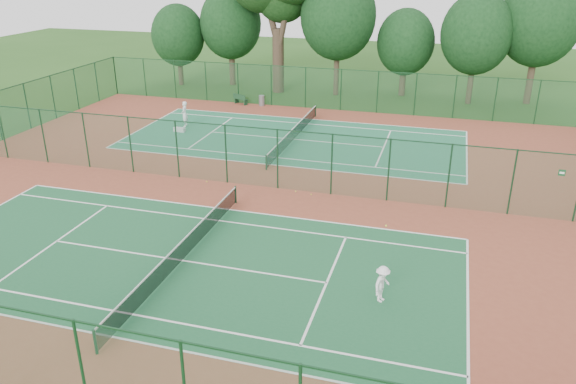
% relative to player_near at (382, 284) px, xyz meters
% --- Properties ---
extents(ground, '(120.00, 120.00, 0.00)m').
position_rel_player_near_xyz_m(ground, '(-8.68, 9.66, -0.77)').
color(ground, '#244F18').
rests_on(ground, ground).
extents(red_pad, '(40.00, 36.00, 0.01)m').
position_rel_player_near_xyz_m(red_pad, '(-8.68, 9.66, -0.76)').
color(red_pad, brown).
rests_on(red_pad, ground).
extents(court_near, '(23.77, 10.97, 0.01)m').
position_rel_player_near_xyz_m(court_near, '(-8.68, 0.66, -0.75)').
color(court_near, '#1B5631').
rests_on(court_near, red_pad).
extents(court_far, '(23.77, 10.97, 0.01)m').
position_rel_player_near_xyz_m(court_far, '(-8.68, 18.66, -0.75)').
color(court_far, '#216B47').
rests_on(court_far, red_pad).
extents(fence_north, '(40.00, 0.09, 3.50)m').
position_rel_player_near_xyz_m(fence_north, '(-8.68, 27.66, 0.99)').
color(fence_north, '#174726').
rests_on(fence_north, ground).
extents(fence_south, '(40.00, 0.09, 3.50)m').
position_rel_player_near_xyz_m(fence_south, '(-8.68, -8.34, 0.99)').
color(fence_south, '#1B5332').
rests_on(fence_south, ground).
extents(fence_divider, '(40.00, 0.09, 3.50)m').
position_rel_player_near_xyz_m(fence_divider, '(-8.68, 9.66, 0.99)').
color(fence_divider, '#194D2F').
rests_on(fence_divider, ground).
extents(tennis_net_near, '(0.10, 12.90, 0.97)m').
position_rel_player_near_xyz_m(tennis_net_near, '(-8.68, 0.66, -0.22)').
color(tennis_net_near, '#143721').
rests_on(tennis_net_near, ground).
extents(tennis_net_far, '(0.10, 12.90, 0.97)m').
position_rel_player_near_xyz_m(tennis_net_far, '(-8.68, 18.66, -0.22)').
color(tennis_net_far, '#12321E').
rests_on(tennis_net_far, ground).
extents(player_near, '(0.86, 1.10, 1.49)m').
position_rel_player_near_xyz_m(player_near, '(0.00, 0.00, 0.00)').
color(player_near, white).
rests_on(player_near, court_near).
extents(player_far, '(0.63, 0.80, 1.93)m').
position_rel_player_near_xyz_m(player_far, '(-17.66, 19.51, 0.22)').
color(player_far, white).
rests_on(player_far, court_far).
extents(trash_bin, '(0.63, 0.63, 0.90)m').
position_rel_player_near_xyz_m(trash_bin, '(-14.06, 27.26, -0.31)').
color(trash_bin, gray).
rests_on(trash_bin, red_pad).
extents(bench, '(1.50, 0.98, 0.90)m').
position_rel_player_near_xyz_m(bench, '(-16.03, 27.19, -0.29)').
color(bench, '#13381E').
rests_on(bench, red_pad).
extents(kit_bag, '(0.88, 0.37, 0.32)m').
position_rel_player_near_xyz_m(kit_bag, '(-17.45, 18.06, -0.60)').
color(kit_bag, silver).
rests_on(kit_bag, red_pad).
extents(stray_ball_a, '(0.07, 0.07, 0.07)m').
position_rel_player_near_xyz_m(stray_ball_a, '(-6.01, 9.40, -0.72)').
color(stray_ball_a, '#CCF138').
rests_on(stray_ball_a, red_pad).
extents(stray_ball_b, '(0.07, 0.07, 0.07)m').
position_rel_player_near_xyz_m(stray_ball_b, '(-5.08, 9.21, -0.72)').
color(stray_ball_b, yellow).
rests_on(stray_ball_b, red_pad).
extents(stray_ball_c, '(0.07, 0.07, 0.07)m').
position_rel_player_near_xyz_m(stray_ball_c, '(-11.38, 9.34, -0.72)').
color(stray_ball_c, yellow).
rests_on(stray_ball_c, red_pad).
extents(evergreen_row, '(39.00, 5.00, 12.00)m').
position_rel_player_near_xyz_m(evergreen_row, '(-8.18, 33.91, -0.77)').
color(evergreen_row, black).
rests_on(evergreen_row, ground).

